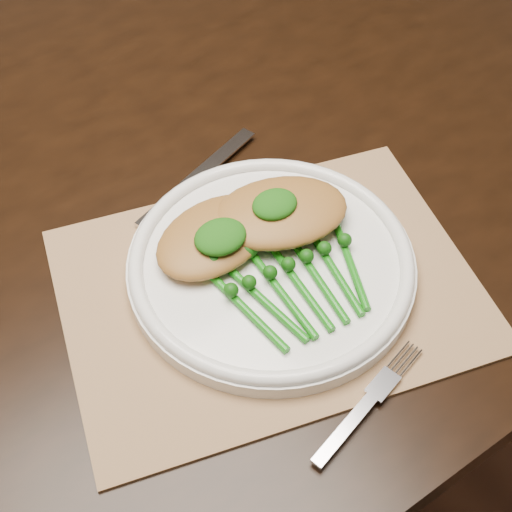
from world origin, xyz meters
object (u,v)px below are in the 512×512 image
dining_table (153,364)px  chicken_fillet_left (214,236)px  placemat (269,288)px  broccolini_bundle (298,283)px  dinner_plate (271,263)px

dining_table → chicken_fillet_left: 0.43m
placemat → broccolini_bundle: bearing=-39.7°
dining_table → dinner_plate: dinner_plate is taller
placemat → broccolini_bundle: broccolini_bundle is taller
chicken_fillet_left → placemat: bearing=-82.2°
dining_table → dinner_plate: (0.09, -0.19, 0.39)m
dinner_plate → chicken_fillet_left: 0.06m
dinner_plate → dining_table: bearing=115.2°
dinner_plate → broccolini_bundle: broccolini_bundle is taller
dinner_plate → chicken_fillet_left: size_ratio=2.19×
placemat → dinner_plate: bearing=63.9°
placemat → broccolini_bundle: size_ratio=2.44×
placemat → chicken_fillet_left: chicken_fillet_left is taller
dining_table → broccolini_bundle: bearing=-70.2°
dining_table → dinner_plate: bearing=-67.3°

